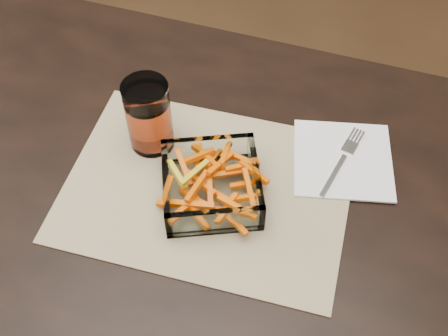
{
  "coord_description": "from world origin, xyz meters",
  "views": [
    {
      "loc": [
        0.29,
        -0.41,
        1.49
      ],
      "look_at": [
        0.13,
        0.09,
        0.78
      ],
      "focal_mm": 45.0,
      "sensor_mm": 36.0,
      "label": 1
    }
  ],
  "objects_px": {
    "dining_table": "(137,234)",
    "fork": "(343,159)",
    "glass_bowl": "(212,186)",
    "tumbler": "(149,118)"
  },
  "relations": [
    {
      "from": "dining_table",
      "to": "fork",
      "type": "relative_size",
      "value": 9.99
    },
    {
      "from": "glass_bowl",
      "to": "fork",
      "type": "distance_m",
      "value": 0.23
    },
    {
      "from": "dining_table",
      "to": "fork",
      "type": "distance_m",
      "value": 0.37
    },
    {
      "from": "glass_bowl",
      "to": "fork",
      "type": "relative_size",
      "value": 1.21
    },
    {
      "from": "glass_bowl",
      "to": "tumbler",
      "type": "height_order",
      "value": "tumbler"
    },
    {
      "from": "glass_bowl",
      "to": "tumbler",
      "type": "xyz_separation_m",
      "value": [
        -0.13,
        0.07,
        0.04
      ]
    },
    {
      "from": "dining_table",
      "to": "tumbler",
      "type": "bearing_deg",
      "value": 96.55
    },
    {
      "from": "dining_table",
      "to": "fork",
      "type": "xyz_separation_m",
      "value": [
        0.3,
        0.19,
        0.1
      ]
    },
    {
      "from": "tumbler",
      "to": "glass_bowl",
      "type": "bearing_deg",
      "value": -28.89
    },
    {
      "from": "tumbler",
      "to": "fork",
      "type": "distance_m",
      "value": 0.33
    }
  ]
}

